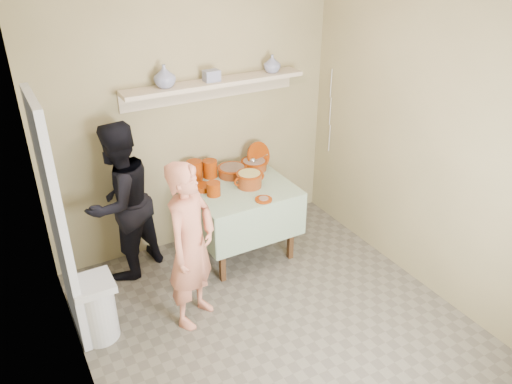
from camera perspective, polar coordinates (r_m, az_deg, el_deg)
ground at (r=4.31m, az=3.25°, el=-15.88°), size 3.50×3.50×0.00m
tile_panel at (r=4.07m, az=-21.70°, el=-3.40°), size 0.06×0.70×2.00m
plate_stack_a at (r=4.96m, az=-7.03°, el=2.42°), size 0.15×0.15×0.21m
plate_stack_b at (r=5.02m, az=-5.29°, el=2.67°), size 0.15×0.15×0.18m
bowl_stack at (r=4.67m, az=-4.88°, el=0.35°), size 0.13×0.13×0.13m
empty_bowl at (r=4.80m, az=-6.10°, el=0.54°), size 0.17×0.17×0.05m
propped_lid at (r=5.23m, az=0.30°, el=4.20°), size 0.31×0.18×0.28m
vase_right at (r=5.06m, az=1.86°, el=14.45°), size 0.21×0.21×0.17m
vase_left at (r=4.61m, az=-10.41°, el=12.89°), size 0.27×0.27×0.20m
ceramic_box at (r=4.76m, az=-5.10°, el=13.09°), size 0.15×0.11×0.10m
person_cook at (r=4.05m, az=-7.42°, el=-6.11°), size 0.64×0.59×1.46m
person_helper at (r=4.73m, az=-15.23°, el=-1.12°), size 0.93×0.87×1.53m
room_shell at (r=3.40m, az=3.97°, el=4.11°), size 3.04×3.54×2.62m
serving_table at (r=4.94m, az=-1.99°, el=-0.39°), size 0.97×0.97×0.76m
cazuela_meat_a at (r=5.04m, az=-2.75°, el=2.48°), size 0.30×0.30×0.10m
cazuela_meat_b at (r=5.18m, az=-0.21°, el=3.21°), size 0.28×0.28×0.10m
ladle at (r=5.13m, az=-0.30°, el=3.60°), size 0.08×0.26×0.19m
cazuela_rice at (r=4.81m, az=-0.77°, el=1.56°), size 0.33×0.25×0.14m
front_plate at (r=4.59m, az=0.87°, el=-0.85°), size 0.16×0.16×0.03m
wall_shelf at (r=4.84m, az=-4.81°, el=12.14°), size 1.80×0.25×0.21m
trash_bin at (r=4.29m, az=-17.74°, el=-12.63°), size 0.32×0.32×0.56m
electrical_cord at (r=5.46m, az=8.48°, el=9.10°), size 0.01×0.05×0.90m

